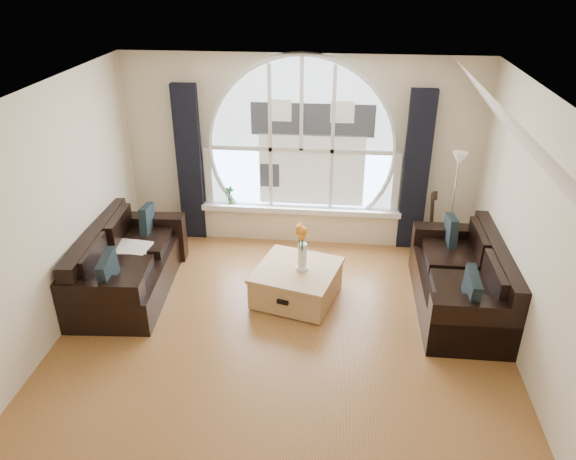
{
  "coord_description": "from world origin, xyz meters",
  "views": [
    {
      "loc": [
        0.57,
        -4.59,
        3.86
      ],
      "look_at": [
        0.0,
        0.9,
        1.05
      ],
      "focal_mm": 34.03,
      "sensor_mm": 36.0,
      "label": 1
    }
  ],
  "objects_px": {
    "sofa_right": "(461,279)",
    "guitar": "(430,224)",
    "vase_flowers": "(303,241)",
    "floor_lamp": "(452,210)",
    "potted_plant": "(230,195)",
    "coffee_chest": "(297,282)",
    "sofa_left": "(129,263)"
  },
  "relations": [
    {
      "from": "floor_lamp",
      "to": "sofa_right",
      "type": "bearing_deg",
      "value": -90.95
    },
    {
      "from": "vase_flowers",
      "to": "floor_lamp",
      "type": "bearing_deg",
      "value": 30.26
    },
    {
      "from": "vase_flowers",
      "to": "potted_plant",
      "type": "bearing_deg",
      "value": 127.47
    },
    {
      "from": "sofa_left",
      "to": "guitar",
      "type": "relative_size",
      "value": 1.81
    },
    {
      "from": "sofa_right",
      "to": "sofa_left",
      "type": "bearing_deg",
      "value": -179.59
    },
    {
      "from": "sofa_right",
      "to": "coffee_chest",
      "type": "bearing_deg",
      "value": 179.96
    },
    {
      "from": "vase_flowers",
      "to": "coffee_chest",
      "type": "bearing_deg",
      "value": 173.87
    },
    {
      "from": "coffee_chest",
      "to": "vase_flowers",
      "type": "relative_size",
      "value": 1.37
    },
    {
      "from": "sofa_left",
      "to": "sofa_right",
      "type": "relative_size",
      "value": 0.98
    },
    {
      "from": "sofa_right",
      "to": "coffee_chest",
      "type": "distance_m",
      "value": 1.97
    },
    {
      "from": "sofa_right",
      "to": "potted_plant",
      "type": "relative_size",
      "value": 7.32
    },
    {
      "from": "sofa_right",
      "to": "guitar",
      "type": "bearing_deg",
      "value": 100.77
    },
    {
      "from": "sofa_left",
      "to": "coffee_chest",
      "type": "distance_m",
      "value": 2.12
    },
    {
      "from": "coffee_chest",
      "to": "vase_flowers",
      "type": "height_order",
      "value": "vase_flowers"
    },
    {
      "from": "sofa_right",
      "to": "potted_plant",
      "type": "bearing_deg",
      "value": 153.29
    },
    {
      "from": "sofa_right",
      "to": "potted_plant",
      "type": "height_order",
      "value": "sofa_right"
    },
    {
      "from": "sofa_right",
      "to": "vase_flowers",
      "type": "relative_size",
      "value": 2.78
    },
    {
      "from": "sofa_right",
      "to": "floor_lamp",
      "type": "bearing_deg",
      "value": 89.0
    },
    {
      "from": "sofa_left",
      "to": "floor_lamp",
      "type": "distance_m",
      "value": 4.27
    },
    {
      "from": "coffee_chest",
      "to": "potted_plant",
      "type": "xyz_separation_m",
      "value": [
        -1.13,
        1.55,
        0.45
      ]
    },
    {
      "from": "guitar",
      "to": "floor_lamp",
      "type": "bearing_deg",
      "value": -28.36
    },
    {
      "from": "guitar",
      "to": "coffee_chest",
      "type": "bearing_deg",
      "value": -152.87
    },
    {
      "from": "sofa_left",
      "to": "coffee_chest",
      "type": "xyz_separation_m",
      "value": [
        2.11,
        0.03,
        -0.17
      ]
    },
    {
      "from": "coffee_chest",
      "to": "sofa_left",
      "type": "bearing_deg",
      "value": -164.0
    },
    {
      "from": "vase_flowers",
      "to": "potted_plant",
      "type": "height_order",
      "value": "vase_flowers"
    },
    {
      "from": "floor_lamp",
      "to": "guitar",
      "type": "relative_size",
      "value": 1.51
    },
    {
      "from": "coffee_chest",
      "to": "guitar",
      "type": "relative_size",
      "value": 0.9
    },
    {
      "from": "sofa_left",
      "to": "vase_flowers",
      "type": "height_order",
      "value": "vase_flowers"
    },
    {
      "from": "coffee_chest",
      "to": "guitar",
      "type": "bearing_deg",
      "value": 49.91
    },
    {
      "from": "sofa_right",
      "to": "coffee_chest",
      "type": "height_order",
      "value": "sofa_right"
    },
    {
      "from": "potted_plant",
      "to": "sofa_left",
      "type": "bearing_deg",
      "value": -121.88
    },
    {
      "from": "sofa_left",
      "to": "vase_flowers",
      "type": "bearing_deg",
      "value": -3.43
    }
  ]
}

